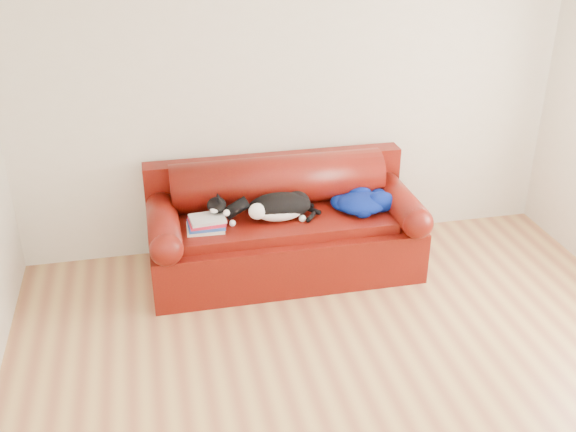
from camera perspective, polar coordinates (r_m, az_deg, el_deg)
name	(u,v)px	position (r m, az deg, el deg)	size (l,w,h in m)	color
ground	(363,387)	(4.37, 6.40, -14.22)	(4.50, 4.50, 0.00)	#92583A
room_shell	(401,133)	(3.57, 9.57, 6.97)	(4.52, 4.02, 2.61)	beige
sofa_base	(284,244)	(5.37, -0.33, -2.37)	(2.10, 0.90, 0.50)	#420208
sofa_back	(278,197)	(5.45, -0.87, 1.65)	(2.10, 1.01, 0.88)	#420208
book_stack	(206,224)	(5.05, -6.93, -0.64)	(0.29, 0.23, 0.10)	beige
cat	(279,207)	(5.14, -0.75, 0.75)	(0.72, 0.35, 0.25)	black
blanket	(363,201)	(5.34, 6.33, 1.23)	(0.53, 0.43, 0.15)	#02104D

